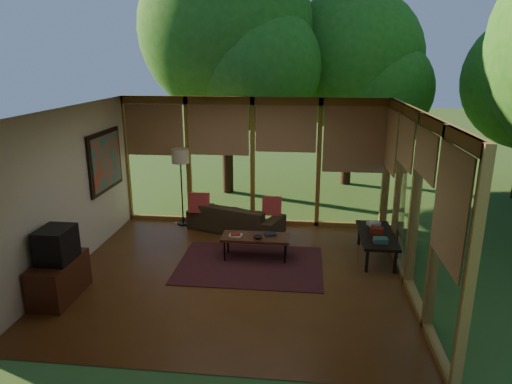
# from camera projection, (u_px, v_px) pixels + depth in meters

# --- Properties ---
(floor) EXTENTS (5.50, 5.50, 0.00)m
(floor) POSITION_uv_depth(u_px,v_px,m) (235.00, 274.00, 7.55)
(floor) COLOR brown
(floor) RESTS_ON ground
(ceiling) EXTENTS (5.50, 5.50, 0.00)m
(ceiling) POSITION_uv_depth(u_px,v_px,m) (233.00, 110.00, 6.79)
(ceiling) COLOR white
(ceiling) RESTS_ON ground
(wall_left) EXTENTS (0.04, 5.00, 2.70)m
(wall_left) POSITION_uv_depth(u_px,v_px,m) (68.00, 191.00, 7.46)
(wall_left) COLOR silver
(wall_left) RESTS_ON ground
(wall_front) EXTENTS (5.50, 0.04, 2.70)m
(wall_front) POSITION_uv_depth(u_px,v_px,m) (197.00, 265.00, 4.78)
(wall_front) COLOR silver
(wall_front) RESTS_ON ground
(window_wall_back) EXTENTS (5.50, 0.12, 2.70)m
(window_wall_back) POSITION_uv_depth(u_px,v_px,m) (253.00, 162.00, 9.55)
(window_wall_back) COLOR olive
(window_wall_back) RESTS_ON ground
(window_wall_right) EXTENTS (0.12, 5.00, 2.70)m
(window_wall_right) POSITION_uv_depth(u_px,v_px,m) (414.00, 202.00, 6.88)
(window_wall_right) COLOR olive
(window_wall_right) RESTS_ON ground
(tree_nw) EXTENTS (4.27, 4.27, 6.27)m
(tree_nw) POSITION_uv_depth(u_px,v_px,m) (226.00, 29.00, 11.17)
(tree_nw) COLOR #341C13
(tree_nw) RESTS_ON ground
(tree_ne) EXTENTS (3.76, 3.76, 5.27)m
(tree_ne) POSITION_uv_depth(u_px,v_px,m) (352.00, 61.00, 12.22)
(tree_ne) COLOR #341C13
(tree_ne) RESTS_ON ground
(rug) EXTENTS (2.48, 1.76, 0.01)m
(rug) POSITION_uv_depth(u_px,v_px,m) (250.00, 265.00, 7.89)
(rug) COLOR maroon
(rug) RESTS_ON floor
(sofa) EXTENTS (2.09, 1.37, 0.57)m
(sofa) POSITION_uv_depth(u_px,v_px,m) (236.00, 218.00, 9.41)
(sofa) COLOR #392C1C
(sofa) RESTS_ON floor
(pillow_left) EXTENTS (0.41, 0.22, 0.43)m
(pillow_left) POSITION_uv_depth(u_px,v_px,m) (199.00, 203.00, 9.35)
(pillow_left) COLOR maroon
(pillow_left) RESTS_ON sofa
(pillow_right) EXTENTS (0.38, 0.20, 0.40)m
(pillow_right) POSITION_uv_depth(u_px,v_px,m) (272.00, 206.00, 9.20)
(pillow_right) COLOR maroon
(pillow_right) RESTS_ON sofa
(ct_book_lower) EXTENTS (0.23, 0.18, 0.03)m
(ct_book_lower) POSITION_uv_depth(u_px,v_px,m) (236.00, 236.00, 8.03)
(ct_book_lower) COLOR #BDB6AB
(ct_book_lower) RESTS_ON coffee_table
(ct_book_upper) EXTENTS (0.18, 0.15, 0.03)m
(ct_book_upper) POSITION_uv_depth(u_px,v_px,m) (236.00, 234.00, 8.02)
(ct_book_upper) COLOR maroon
(ct_book_upper) RESTS_ON coffee_table
(ct_book_side) EXTENTS (0.24, 0.21, 0.03)m
(ct_book_side) POSITION_uv_depth(u_px,v_px,m) (270.00, 234.00, 8.09)
(ct_book_side) COLOR black
(ct_book_side) RESTS_ON coffee_table
(ct_bowl) EXTENTS (0.16, 0.16, 0.07)m
(ct_bowl) POSITION_uv_depth(u_px,v_px,m) (258.00, 236.00, 7.93)
(ct_bowl) COLOR black
(ct_bowl) RESTS_ON coffee_table
(media_cabinet) EXTENTS (0.50, 1.00, 0.60)m
(media_cabinet) POSITION_uv_depth(u_px,v_px,m) (59.00, 279.00, 6.74)
(media_cabinet) COLOR #4D2515
(media_cabinet) RESTS_ON floor
(television) EXTENTS (0.45, 0.55, 0.50)m
(television) POSITION_uv_depth(u_px,v_px,m) (56.00, 245.00, 6.59)
(television) COLOR black
(television) RESTS_ON media_cabinet
(console_book_a) EXTENTS (0.23, 0.17, 0.08)m
(console_book_a) POSITION_uv_depth(u_px,v_px,m) (381.00, 240.00, 7.67)
(console_book_a) COLOR #386357
(console_book_a) RESTS_ON side_console
(console_book_b) EXTENTS (0.26, 0.21, 0.10)m
(console_book_b) POSITION_uv_depth(u_px,v_px,m) (377.00, 230.00, 8.10)
(console_book_b) COLOR maroon
(console_book_b) RESTS_ON side_console
(console_book_c) EXTENTS (0.27, 0.24, 0.06)m
(console_book_c) POSITION_uv_depth(u_px,v_px,m) (374.00, 223.00, 8.49)
(console_book_c) COLOR #BDB6AB
(console_book_c) RESTS_ON side_console
(floor_lamp) EXTENTS (0.36, 0.36, 1.65)m
(floor_lamp) POSITION_uv_depth(u_px,v_px,m) (180.00, 160.00, 9.47)
(floor_lamp) COLOR black
(floor_lamp) RESTS_ON floor
(coffee_table) EXTENTS (1.20, 0.50, 0.43)m
(coffee_table) POSITION_uv_depth(u_px,v_px,m) (256.00, 238.00, 8.05)
(coffee_table) COLOR #4D2515
(coffee_table) RESTS_ON floor
(side_console) EXTENTS (0.60, 1.40, 0.46)m
(side_console) POSITION_uv_depth(u_px,v_px,m) (377.00, 236.00, 8.08)
(side_console) COLOR black
(side_console) RESTS_ON floor
(wall_painting) EXTENTS (0.06, 1.35, 1.15)m
(wall_painting) POSITION_uv_depth(u_px,v_px,m) (105.00, 161.00, 8.73)
(wall_painting) COLOR black
(wall_painting) RESTS_ON wall_left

